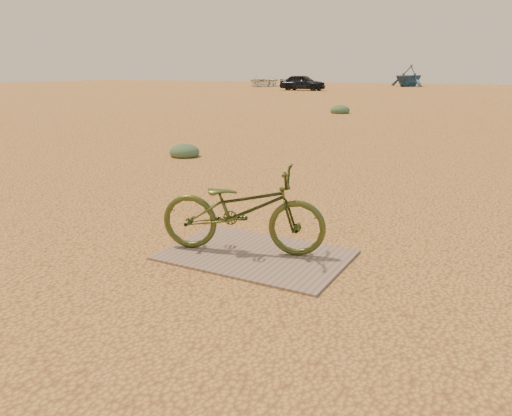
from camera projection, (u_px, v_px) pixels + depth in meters
The scene contains 8 objects.
ground at pixel (299, 272), 4.13m from camera, with size 120.00×120.00×0.00m, color gold.
plywood_board at pixel (256, 255), 4.48m from camera, with size 1.60×1.09×0.02m, color #866B5C.
bicycle at pixel (243, 209), 4.45m from camera, with size 0.52×1.49×0.78m, color #3D471C.
car at pixel (303, 82), 39.91m from camera, with size 1.46×3.64×1.24m, color black.
boat_near_left at pixel (263, 81), 49.58m from camera, with size 3.77×5.28×1.09m, color silver.
boat_far_left at pixel (409, 76), 48.84m from camera, with size 3.46×4.00×2.11m, color #305375.
kale_a at pixel (185, 156), 9.62m from camera, with size 0.58×0.58×0.32m, color #52734C.
kale_c at pixel (340, 113), 19.15m from camera, with size 0.75×0.75×0.41m, color #52734C.
Camera 1 is at (1.52, -3.54, 1.62)m, focal length 35.00 mm.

